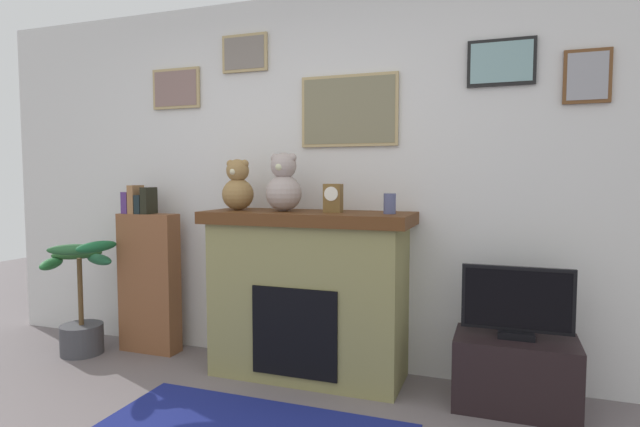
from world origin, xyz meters
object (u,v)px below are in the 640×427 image
(television, at_px, (517,303))
(candle_jar, at_px, (390,204))
(bookshelf, at_px, (149,278))
(tv_stand, at_px, (515,373))
(teddy_bear_tan, at_px, (238,187))
(fireplace, at_px, (308,293))
(potted_plant, at_px, (81,305))
(teddy_bear_brown, at_px, (284,185))
(mantel_clock, at_px, (333,198))

(television, relative_size, candle_jar, 4.79)
(bookshelf, relative_size, tv_stand, 1.88)
(television, bearing_deg, teddy_bear_tan, 178.78)
(teddy_bear_tan, bearing_deg, fireplace, 2.04)
(potted_plant, height_order, teddy_bear_brown, teddy_bear_brown)
(television, bearing_deg, fireplace, 177.50)
(tv_stand, bearing_deg, potted_plant, -177.61)
(bookshelf, height_order, television, bookshelf)
(fireplace, height_order, teddy_bear_brown, teddy_bear_brown)
(potted_plant, xyz_separation_m, mantel_clock, (1.94, 0.16, 0.83))
(candle_jar, relative_size, mantel_clock, 0.69)
(candle_jar, distance_m, teddy_bear_brown, 0.72)
(fireplace, height_order, tv_stand, fireplace)
(television, xyz_separation_m, candle_jar, (-0.75, 0.04, 0.56))
(television, xyz_separation_m, mantel_clock, (-1.12, 0.04, 0.58))
(tv_stand, relative_size, television, 1.11)
(fireplace, height_order, mantel_clock, mantel_clock)
(bookshelf, relative_size, teddy_bear_tan, 3.64)
(fireplace, relative_size, television, 2.27)
(teddy_bear_brown, bearing_deg, candle_jar, 0.04)
(tv_stand, distance_m, candle_jar, 1.22)
(television, bearing_deg, teddy_bear_brown, 178.49)
(teddy_bear_tan, bearing_deg, tv_stand, -1.18)
(bookshelf, distance_m, mantel_clock, 1.63)
(fireplace, height_order, teddy_bear_tan, teddy_bear_tan)
(fireplace, bearing_deg, mantel_clock, -5.99)
(mantel_clock, distance_m, teddy_bear_brown, 0.36)
(television, relative_size, mantel_clock, 3.31)
(mantel_clock, bearing_deg, tv_stand, -1.86)
(tv_stand, distance_m, teddy_bear_tan, 2.09)
(potted_plant, height_order, mantel_clock, mantel_clock)
(tv_stand, relative_size, mantel_clock, 3.67)
(bookshelf, distance_m, tv_stand, 2.64)
(bookshelf, bearing_deg, television, -2.22)
(teddy_bear_tan, relative_size, teddy_bear_brown, 0.90)
(teddy_bear_tan, distance_m, teddy_bear_brown, 0.34)
(bookshelf, bearing_deg, teddy_bear_brown, -3.12)
(mantel_clock, relative_size, teddy_bear_brown, 0.47)
(tv_stand, height_order, teddy_bear_tan, teddy_bear_tan)
(tv_stand, relative_size, candle_jar, 5.32)
(tv_stand, bearing_deg, fireplace, 177.56)
(television, height_order, teddy_bear_brown, teddy_bear_brown)
(teddy_bear_tan, xyz_separation_m, teddy_bear_brown, (0.34, -0.00, 0.02))
(fireplace, distance_m, potted_plant, 1.78)
(fireplace, relative_size, tv_stand, 2.05)
(potted_plant, distance_m, mantel_clock, 2.11)
(teddy_bear_tan, bearing_deg, television, -1.22)
(bookshelf, height_order, tv_stand, bookshelf)
(teddy_bear_tan, bearing_deg, candle_jar, 0.02)
(teddy_bear_tan, bearing_deg, potted_plant, -172.49)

